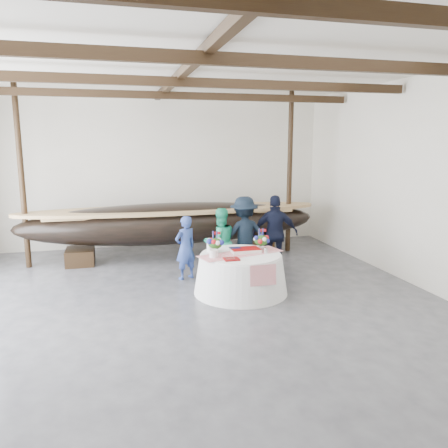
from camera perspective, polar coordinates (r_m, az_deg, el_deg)
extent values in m
cube|color=#3D3D42|center=(7.98, -3.45, -12.29)|extent=(10.00, 12.00, 0.01)
cube|color=silver|center=(13.32, -8.52, 6.84)|extent=(10.00, 0.02, 4.50)
cube|color=silver|center=(9.67, 26.99, 4.40)|extent=(0.02, 12.00, 4.50)
cube|color=white|center=(7.48, -3.86, 21.36)|extent=(10.00, 12.00, 0.01)
cube|color=black|center=(4.13, 6.23, 26.67)|extent=(9.80, 0.12, 0.18)
cube|color=black|center=(6.47, -2.09, 20.81)|extent=(9.80, 0.12, 0.18)
cube|color=black|center=(8.90, -5.71, 17.97)|extent=(9.80, 0.12, 0.18)
cube|color=black|center=(11.36, -7.71, 16.33)|extent=(9.80, 0.12, 0.18)
cube|color=black|center=(7.46, -3.85, 20.45)|extent=(0.15, 11.76, 0.15)
cylinder|color=black|center=(11.75, -24.92, 5.48)|extent=(0.14, 0.14, 4.50)
cylinder|color=black|center=(12.54, 8.56, 6.61)|extent=(0.14, 0.14, 4.50)
cube|color=black|center=(11.91, -18.25, -4.02)|extent=(0.70, 0.91, 0.40)
cube|color=black|center=(12.52, 4.40, -2.81)|extent=(0.70, 0.91, 0.40)
ellipsoid|color=black|center=(11.82, -6.71, 0.09)|extent=(8.06, 1.61, 1.11)
cube|color=#9E7A4C|center=(11.77, -6.74, 1.54)|extent=(6.44, 1.06, 0.06)
cone|color=white|center=(9.17, 2.19, -6.52)|extent=(1.95, 1.95, 0.81)
cylinder|color=white|center=(9.05, 2.21, -4.01)|extent=(1.66, 1.66, 0.04)
cube|color=red|center=(9.05, 2.21, -3.87)|extent=(1.89, 1.02, 0.01)
cube|color=white|center=(9.17, 2.77, -3.47)|extent=(0.60, 0.40, 0.07)
cylinder|color=white|center=(8.74, -1.34, -3.88)|extent=(0.18, 0.18, 0.16)
cylinder|color=white|center=(9.18, -1.71, -2.95)|extent=(0.18, 0.18, 0.22)
cube|color=maroon|center=(8.57, 0.99, -4.61)|extent=(0.30, 0.24, 0.03)
cone|color=silver|center=(9.08, 5.47, -3.50)|extent=(0.09, 0.09, 0.12)
imported|color=navy|center=(10.02, -5.06, -3.09)|extent=(0.64, 0.55, 1.47)
imported|color=#22B486|center=(10.19, -0.53, -2.40)|extent=(0.87, 0.72, 1.61)
imported|color=black|center=(10.40, 2.64, -1.47)|extent=(1.23, 0.74, 1.85)
imported|color=black|center=(10.62, 6.71, -1.25)|extent=(1.17, 0.71, 1.86)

